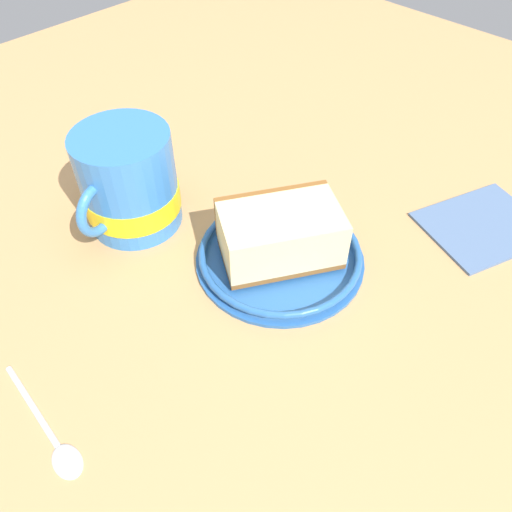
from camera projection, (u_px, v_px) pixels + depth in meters
ground_plane at (267, 318)px, 47.29cm from camera, size 137.99×137.99×3.59cm
small_plate at (280, 255)px, 49.44cm from camera, size 16.58×16.58×1.47cm
cake_slice at (280, 234)px, 47.66cm from camera, size 11.93×13.25×5.23cm
tea_mug at (129, 184)px, 50.42cm from camera, size 9.77×12.23×10.46cm
teaspoon at (54, 441)px, 37.07cm from camera, size 11.79×2.21×0.80cm
folded_napkin at (484, 225)px, 53.02cm from camera, size 13.37×14.79×0.60cm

